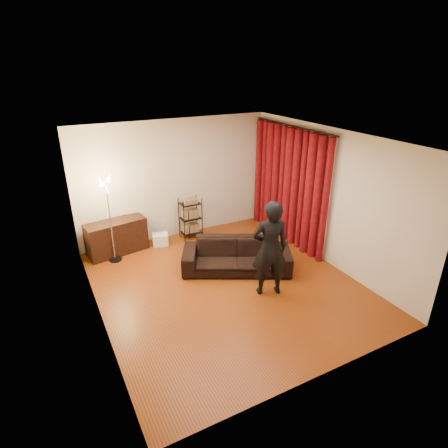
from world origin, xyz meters
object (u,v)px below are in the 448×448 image
person (270,249)px  storage_boxes (161,239)px  media_cabinet (117,237)px  wire_shelf (191,218)px  sofa (237,256)px  floor_lamp (110,221)px

person → storage_boxes: person is taller
media_cabinet → wire_shelf: 1.70m
media_cabinet → person: bearing=-63.2°
sofa → floor_lamp: 2.61m
person → wire_shelf: 2.77m
person → wire_shelf: size_ratio=1.78×
sofa → floor_lamp: floor_lamp is taller
media_cabinet → floor_lamp: 0.63m
sofa → wire_shelf: wire_shelf is taller
person → storage_boxes: bearing=-48.9°
storage_boxes → wire_shelf: wire_shelf is taller
person → floor_lamp: 3.27m
media_cabinet → wire_shelf: bearing=-10.9°
person → media_cabinet: 3.47m
person → storage_boxes: 2.97m
sofa → storage_boxes: size_ratio=6.27×
sofa → storage_boxes: 1.99m
sofa → floor_lamp: (-2.06, 1.50, 0.59)m
media_cabinet → floor_lamp: bearing=-122.9°
sofa → storage_boxes: (-0.99, 1.72, -0.17)m
storage_boxes → wire_shelf: bearing=4.4°
storage_boxes → media_cabinet: bearing=173.7°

